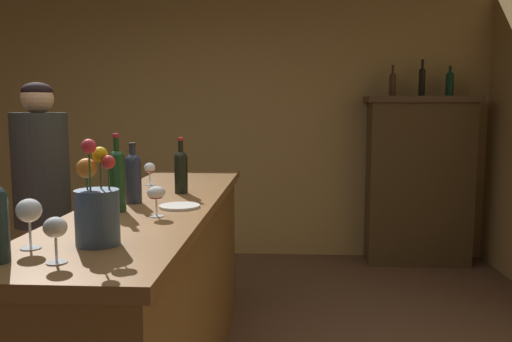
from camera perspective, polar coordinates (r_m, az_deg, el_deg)
The scene contains 16 objects.
wall_back at distance 5.48m, azimuth -6.53°, elevation 4.76°, with size 6.02×0.12×2.66m, color tan.
bar_counter at distance 2.82m, azimuth -10.53°, elevation -13.73°, with size 0.61×2.58×1.06m.
display_cabinet at distance 5.32m, azimuth 17.43°, elevation -0.67°, with size 1.06×0.39×1.64m.
wine_bottle_riesling at distance 2.84m, azimuth -8.23°, elevation 0.16°, with size 0.07×0.07×0.30m.
wine_bottle_syrah at distance 2.59m, azimuth -13.33°, elevation -0.50°, with size 0.08×0.08×0.29m.
wine_bottle_malbec at distance 2.39m, azimuth -14.99°, elevation -0.71°, with size 0.07×0.07×0.35m.
wine_glass_front at distance 1.85m, azimuth -23.65°, elevation -4.13°, with size 0.08×0.08×0.17m.
wine_glass_mid at distance 3.19m, azimuth -11.59°, elevation 0.20°, with size 0.07×0.07×0.14m.
wine_glass_rear at distance 1.65m, azimuth -21.17°, elevation -5.98°, with size 0.07×0.07×0.14m.
wine_glass_spare at distance 2.24m, azimuth -10.89°, elevation -2.53°, with size 0.08×0.08×0.13m.
flower_arrangement at distance 1.83m, azimuth -17.07°, elevation -4.06°, with size 0.15×0.15×0.36m.
cheese_plate at distance 2.44m, azimuth -8.40°, elevation -3.86°, with size 0.19×0.19×0.01m, color white.
display_bottle_left at distance 5.22m, azimuth 14.75°, elevation 9.34°, with size 0.06×0.06×0.30m.
display_bottle_midleft at distance 5.28m, azimuth 17.75°, elevation 9.47°, with size 0.06×0.06×0.35m.
display_bottle_center at distance 5.35m, azimuth 20.49°, elevation 9.08°, with size 0.08×0.08×0.30m.
patron_redhead at distance 3.28m, azimuth -22.34°, elevation -4.15°, with size 0.32×0.32×1.67m.
Camera 1 is at (0.94, -2.30, 1.52)m, focal length 36.45 mm.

